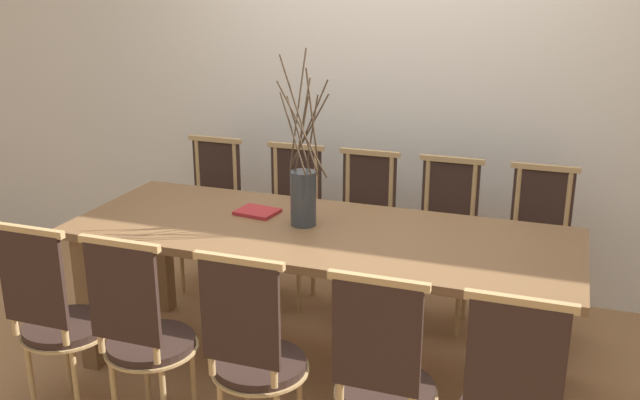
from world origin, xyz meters
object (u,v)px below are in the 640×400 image
dining_table (320,249)px  chair_far_center (363,230)px  book_stack (257,212)px  chair_near_center (254,354)px  vase_centerpiece (303,193)px

dining_table → chair_far_center: bearing=89.9°
book_stack → dining_table: bearing=-16.9°
dining_table → book_stack: 0.42m
chair_near_center → chair_far_center: bearing=89.6°
chair_far_center → dining_table: bearing=89.9°
chair_far_center → vase_centerpiece: bearing=81.9°
chair_far_center → book_stack: bearing=58.8°
dining_table → vase_centerpiece: (-0.10, 0.04, 0.26)m
chair_far_center → vase_centerpiece: (-0.10, -0.71, 0.43)m
chair_near_center → book_stack: bearing=113.3°
dining_table → vase_centerpiece: size_ratio=2.88×
vase_centerpiece → chair_far_center: bearing=81.9°
dining_table → chair_near_center: bearing=-90.7°
chair_near_center → chair_far_center: (0.01, 1.51, 0.00)m
chair_near_center → book_stack: 0.99m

